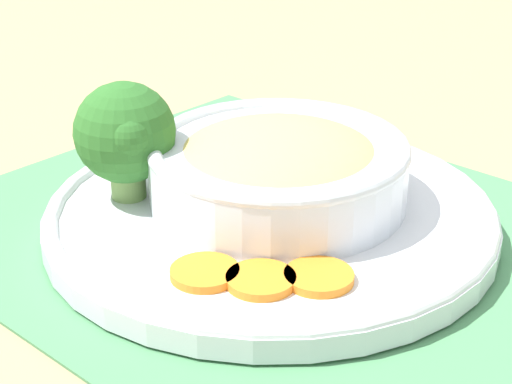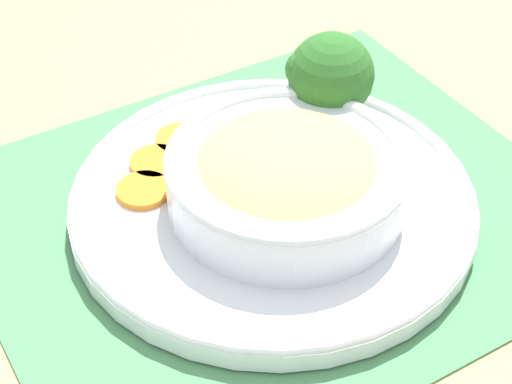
# 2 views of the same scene
# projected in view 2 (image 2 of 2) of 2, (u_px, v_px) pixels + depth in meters

# --- Properties ---
(ground_plane) EXTENTS (4.00, 4.00, 0.00)m
(ground_plane) POSITION_uv_depth(u_px,v_px,m) (272.00, 213.00, 0.68)
(ground_plane) COLOR tan
(placemat) EXTENTS (0.50, 0.44, 0.00)m
(placemat) POSITION_uv_depth(u_px,v_px,m) (272.00, 211.00, 0.68)
(placemat) COLOR #4C8C59
(placemat) RESTS_ON ground_plane
(plate) EXTENTS (0.32, 0.32, 0.02)m
(plate) POSITION_uv_depth(u_px,v_px,m) (273.00, 199.00, 0.67)
(plate) COLOR silver
(plate) RESTS_ON placemat
(bowl) EXTENTS (0.18, 0.18, 0.05)m
(bowl) POSITION_uv_depth(u_px,v_px,m) (287.00, 175.00, 0.64)
(bowl) COLOR silver
(bowl) RESTS_ON plate
(broccoli_floret) EXTENTS (0.07, 0.07, 0.09)m
(broccoli_floret) POSITION_uv_depth(u_px,v_px,m) (330.00, 76.00, 0.70)
(broccoli_floret) COLOR #759E51
(broccoli_floret) RESTS_ON plate
(carrot_slice_near) EXTENTS (0.04, 0.04, 0.01)m
(carrot_slice_near) POSITION_uv_depth(u_px,v_px,m) (181.00, 140.00, 0.72)
(carrot_slice_near) COLOR orange
(carrot_slice_near) RESTS_ON plate
(carrot_slice_middle) EXTENTS (0.04, 0.04, 0.01)m
(carrot_slice_middle) POSITION_uv_depth(u_px,v_px,m) (156.00, 162.00, 0.69)
(carrot_slice_middle) COLOR orange
(carrot_slice_middle) RESTS_ON plate
(carrot_slice_far) EXTENTS (0.04, 0.04, 0.01)m
(carrot_slice_far) POSITION_uv_depth(u_px,v_px,m) (144.00, 190.00, 0.67)
(carrot_slice_far) COLOR orange
(carrot_slice_far) RESTS_ON plate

